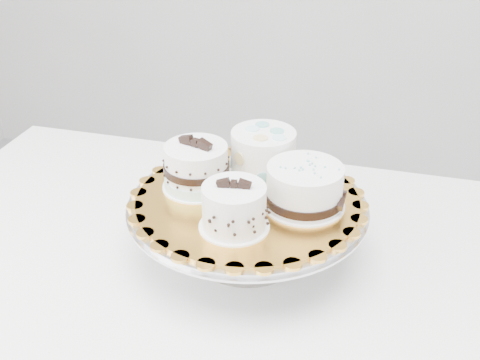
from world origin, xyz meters
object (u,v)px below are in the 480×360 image
(cake_banded, at_px, (196,169))
(cake_dots, at_px, (263,153))
(cake_stand, at_px, (247,218))
(cake_swirl, at_px, (234,208))
(cake_ribbon, at_px, (305,188))
(cake_board, at_px, (248,199))
(table, at_px, (221,298))

(cake_banded, xyz_separation_m, cake_dots, (0.09, 0.08, 0.01))
(cake_stand, relative_size, cake_swirl, 3.48)
(cake_banded, relative_size, cake_ribbon, 0.91)
(cake_ribbon, bearing_deg, cake_board, -177.04)
(cake_stand, distance_m, cake_banded, 0.12)
(cake_banded, bearing_deg, cake_dots, 54.42)
(cake_board, bearing_deg, cake_ribbon, 5.70)
(cake_board, bearing_deg, cake_stand, 0.00)
(table, xyz_separation_m, cake_ribbon, (0.13, 0.05, 0.22))
(cake_banded, height_order, cake_ribbon, cake_banded)
(cake_stand, bearing_deg, cake_ribbon, 5.70)
(table, xyz_separation_m, cake_board, (0.04, 0.04, 0.19))
(table, distance_m, cake_banded, 0.24)
(cake_stand, height_order, cake_board, cake_board)
(cake_swirl, bearing_deg, cake_banded, 124.61)
(table, bearing_deg, cake_ribbon, 16.92)
(table, distance_m, cake_swirl, 0.23)
(cake_ribbon, bearing_deg, cake_swirl, -134.40)
(cake_stand, distance_m, cake_swirl, 0.11)
(table, relative_size, cake_banded, 10.08)
(cake_swirl, distance_m, cake_banded, 0.14)
(cake_stand, xyz_separation_m, cake_swirl, (0.01, -0.09, 0.07))
(cake_swirl, distance_m, cake_ribbon, 0.13)
(cake_swirl, height_order, cake_dots, cake_swirl)
(cake_board, relative_size, cake_dots, 2.71)
(cake_stand, xyz_separation_m, cake_dots, (-0.00, 0.08, 0.08))
(table, relative_size, cake_dots, 9.49)
(table, xyz_separation_m, cake_banded, (-0.06, 0.05, 0.22))
(cake_dots, bearing_deg, cake_swirl, -73.17)
(cake_swirl, xyz_separation_m, cake_ribbon, (0.08, 0.10, -0.00))
(cake_swirl, height_order, cake_ribbon, cake_swirl)
(cake_banded, xyz_separation_m, cake_ribbon, (0.18, 0.00, -0.00))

